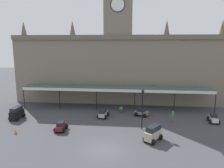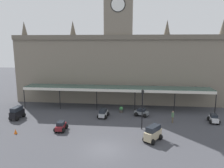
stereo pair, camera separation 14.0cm
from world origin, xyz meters
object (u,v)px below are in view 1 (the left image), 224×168
Objects in this scene: car_maroon_sedan at (61,127)px; car_grey_sedan at (141,113)px; car_white_sedan at (213,119)px; victorian_lamppost at (142,105)px; planter_forecourt_centre at (121,109)px; traffic_cone at (15,132)px; car_black_van at (17,113)px; pedestrian_near_entrance at (173,116)px; car_beige_van at (153,134)px; car_silver_estate at (103,114)px.

car_grey_sedan is at bearing 32.79° from car_maroon_sedan.
car_white_sedan is 0.40× the size of victorian_lamppost.
car_grey_sedan is at bearing 88.98° from victorian_lamppost.
car_maroon_sedan reaches higher than planter_forecourt_centre.
car_maroon_sedan is 12.16m from car_grey_sedan.
car_grey_sedan is at bearing 27.85° from traffic_cone.
planter_forecourt_centre is at bearing 16.66° from car_black_van.
car_white_sedan is at bearing 19.00° from victorian_lamppost.
car_grey_sedan is at bearing -24.19° from planter_forecourt_centre.
pedestrian_near_entrance reaches higher than planter_forecourt_centre.
pedestrian_near_entrance is 1.74× the size of planter_forecourt_centre.
car_beige_van reaches higher than planter_forecourt_centre.
car_white_sedan is 5.69m from pedestrian_near_entrance.
planter_forecourt_centre is at bearing 48.48° from car_maroon_sedan.
pedestrian_near_entrance reaches higher than car_grey_sedan.
car_maroon_sedan is 2.16× the size of planter_forecourt_centre.
car_grey_sedan is (5.63, 1.17, -0.06)m from car_silver_estate.
victorian_lamppost is (10.13, 1.49, 2.74)m from car_maroon_sedan.
victorian_lamppost is 7.70m from planter_forecourt_centre.
pedestrian_near_entrance is 8.23m from planter_forecourt_centre.
car_silver_estate is at bearing 178.16° from car_white_sedan.
car_black_van is 5.75m from traffic_cone.
car_grey_sedan is 3.86× the size of traffic_cone.
car_white_sedan is 27.89m from car_black_van.
car_maroon_sedan is 0.39× the size of victorian_lamppost.
car_beige_van reaches higher than car_white_sedan.
car_grey_sedan is 3.45m from planter_forecourt_centre.
car_silver_estate is at bearing 35.50° from traffic_cone.
car_maroon_sedan is at bearing -171.62° from victorian_lamppost.
car_silver_estate is 4.04× the size of traffic_cone.
car_beige_van is 8.41m from car_grey_sedan.
victorian_lamppost is (-1.14, 3.24, 2.44)m from car_beige_van.
victorian_lamppost is (5.54, -3.92, 2.68)m from car_silver_estate.
car_white_sedan is at bearing -9.59° from car_grey_sedan.
victorian_lamppost reaches higher than traffic_cone.
car_white_sedan and car_grey_sedan have the same top height.
victorian_lamppost is at bearing -6.56° from car_black_van.
pedestrian_near_entrance is at bearing 2.03° from car_black_van.
car_black_van is (-12.37, -1.86, 0.24)m from car_silver_estate.
car_silver_estate is 11.99m from traffic_cone.
car_silver_estate is 2.44× the size of planter_forecourt_centre.
car_silver_estate is at bearing -168.25° from car_grey_sedan.
car_black_van reaches higher than pedestrian_near_entrance.
car_black_van is at bearing -177.19° from car_white_sedan.
car_beige_van is 2.69× the size of planter_forecourt_centre.
car_silver_estate is at bearing -133.89° from planter_forecourt_centre.
car_silver_estate is at bearing 173.76° from pedestrian_near_entrance.
victorian_lamppost is at bearing -146.51° from pedestrian_near_entrance.
victorian_lamppost is (-4.30, -2.85, 2.34)m from pedestrian_near_entrance.
traffic_cone is 15.52m from planter_forecourt_centre.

